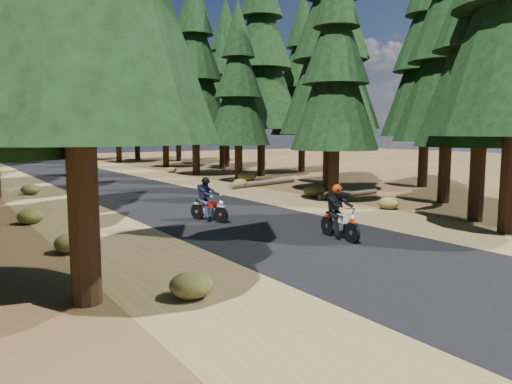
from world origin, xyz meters
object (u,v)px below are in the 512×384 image
at_px(rider_lead, 340,221).
at_px(rider_follow, 209,207).
at_px(log_near, 264,183).
at_px(log_far, 349,194).

height_order(rider_lead, rider_follow, rider_lead).
distance_m(log_near, rider_follow, 11.60).
xyz_separation_m(log_far, rider_lead, (-6.80, -6.75, 0.40)).
relative_size(log_near, log_far, 1.36).
distance_m(log_far, rider_follow, 8.85).
height_order(log_near, rider_follow, rider_follow).
distance_m(rider_lead, rider_follow, 4.90).
distance_m(log_near, log_far, 6.26).
bearing_deg(log_near, rider_lead, -130.16).
bearing_deg(rider_lead, rider_follow, -63.38).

